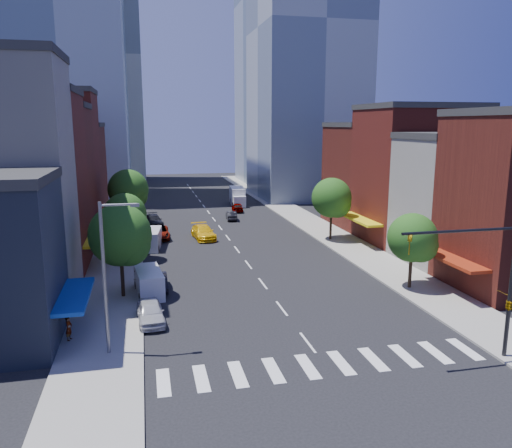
{
  "coord_description": "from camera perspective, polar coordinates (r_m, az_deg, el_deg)",
  "views": [
    {
      "loc": [
        -9.54,
        -27.61,
        13.39
      ],
      "look_at": [
        -0.35,
        13.12,
        5.0
      ],
      "focal_mm": 35.0,
      "sensor_mm": 36.0,
      "label": 1
    }
  ],
  "objects": [
    {
      "name": "streetlight",
      "position": [
        29.83,
        -16.64,
        -4.92
      ],
      "size": [
        2.25,
        0.25,
        9.0
      ],
      "color": "slate",
      "rests_on": "sidewalk_left"
    },
    {
      "name": "box_truck",
      "position": [
        84.14,
        -2.12,
        3.13
      ],
      "size": [
        2.68,
        7.28,
        2.87
      ],
      "rotation": [
        0.0,
        0.0,
        -0.08
      ],
      "color": "silver",
      "rests_on": "ground"
    },
    {
      "name": "bldg_left_2",
      "position": [
        49.75,
        -26.02,
        3.99
      ],
      "size": [
        12.0,
        9.0,
        16.0
      ],
      "primitive_type": "cube",
      "color": "maroon",
      "rests_on": "ground"
    },
    {
      "name": "bldg_right_3",
      "position": [
        69.11,
        13.63,
        5.32
      ],
      "size": [
        12.0,
        10.0,
        13.0
      ],
      "primitive_type": "cube",
      "color": "#521B14",
      "rests_on": "ground"
    },
    {
      "name": "pedestrian_far",
      "position": [
        42.15,
        -13.52,
        -6.16
      ],
      "size": [
        0.89,
        0.95,
        1.57
      ],
      "primitive_type": "imported",
      "rotation": [
        0.0,
        0.0,
        -2.09
      ],
      "color": "#999999",
      "rests_on": "sidewalk_left"
    },
    {
      "name": "parked_car_third",
      "position": [
        60.27,
        -11.11,
        -0.96
      ],
      "size": [
        2.58,
        5.46,
        1.51
      ],
      "primitive_type": "imported",
      "rotation": [
        0.0,
        0.0,
        0.01
      ],
      "color": "#999999",
      "rests_on": "ground"
    },
    {
      "name": "tree_left_far",
      "position": [
        64.09,
        -14.26,
        3.67
      ],
      "size": [
        5.0,
        5.0,
        7.75
      ],
      "color": "black",
      "rests_on": "sidewalk_left"
    },
    {
      "name": "tree_right_far",
      "position": [
        58.21,
        8.79,
        2.81
      ],
      "size": [
        4.6,
        4.6,
        7.2
      ],
      "color": "black",
      "rests_on": "sidewalk_right"
    },
    {
      "name": "tree_left_near",
      "position": [
        39.51,
        -15.04,
        -1.5
      ],
      "size": [
        4.8,
        4.8,
        7.3
      ],
      "color": "black",
      "rests_on": "sidewalk_left"
    },
    {
      "name": "ground",
      "position": [
        32.14,
        5.92,
        -13.33
      ],
      "size": [
        220.0,
        220.0,
        0.0
      ],
      "primitive_type": "plane",
      "color": "black",
      "rests_on": "ground"
    },
    {
      "name": "bldg_right_2",
      "position": [
        60.26,
        17.88,
        5.21
      ],
      "size": [
        12.0,
        10.0,
        15.0
      ],
      "primitive_type": "cube",
      "color": "maroon",
      "rests_on": "ground"
    },
    {
      "name": "tower_ne",
      "position": [
        95.81,
        5.84,
        21.29
      ],
      "size": [
        18.0,
        20.0,
        60.0
      ],
      "primitive_type": "cube",
      "color": "#9EA5AD",
      "rests_on": "ground"
    },
    {
      "name": "crosswalk",
      "position": [
        29.6,
        7.84,
        -15.64
      ],
      "size": [
        19.0,
        3.0,
        0.01
      ],
      "primitive_type": "cube",
      "color": "silver",
      "rests_on": "ground"
    },
    {
      "name": "sidewalk_right",
      "position": [
        72.35,
        5.24,
        0.71
      ],
      "size": [
        5.0,
        120.0,
        0.15
      ],
      "primitive_type": "cube",
      "color": "gray",
      "rests_on": "ground"
    },
    {
      "name": "tree_left_mid",
      "position": [
        50.36,
        -14.58,
        0.85
      ],
      "size": [
        4.2,
        4.2,
        6.65
      ],
      "color": "black",
      "rests_on": "sidewalk_left"
    },
    {
      "name": "bldg_left_5",
      "position": [
        75.8,
        -21.46,
        5.36
      ],
      "size": [
        12.0,
        10.0,
        13.0
      ],
      "primitive_type": "cube",
      "color": "#521B14",
      "rests_on": "ground"
    },
    {
      "name": "taxi",
      "position": [
        59.41,
        -6.04,
        -0.94
      ],
      "size": [
        2.78,
        5.7,
        1.6
      ],
      "primitive_type": "imported",
      "rotation": [
        0.0,
        0.0,
        0.1
      ],
      "color": "yellow",
      "rests_on": "ground"
    },
    {
      "name": "traffic_car_oncoming",
      "position": [
        70.84,
        -2.83,
        0.97
      ],
      "size": [
        1.63,
        3.94,
        1.27
      ],
      "primitive_type": "imported",
      "rotation": [
        0.0,
        0.0,
        3.07
      ],
      "color": "black",
      "rests_on": "ground"
    },
    {
      "name": "parked_car_second",
      "position": [
        42.02,
        -11.06,
        -6.52
      ],
      "size": [
        1.43,
        3.93,
        1.29
      ],
      "primitive_type": "imported",
      "rotation": [
        0.0,
        0.0,
        0.02
      ],
      "color": "black",
      "rests_on": "ground"
    },
    {
      "name": "bldg_right_1",
      "position": [
        52.95,
        22.69,
        2.46
      ],
      "size": [
        12.0,
        8.0,
        12.0
      ],
      "primitive_type": "cube",
      "color": "#B6B2A8",
      "rests_on": "ground"
    },
    {
      "name": "sidewalk_left",
      "position": [
        68.98,
        -14.94,
        -0.16
      ],
      "size": [
        5.0,
        120.0,
        0.15
      ],
      "primitive_type": "cube",
      "color": "gray",
      "rests_on": "ground"
    },
    {
      "name": "tower_far_w",
      "position": [
        123.77,
        -17.4,
        17.65
      ],
      "size": [
        18.0,
        18.0,
        56.0
      ],
      "primitive_type": "cube",
      "color": "#9EA5AD",
      "rests_on": "ground"
    },
    {
      "name": "bldg_left_3",
      "position": [
        58.06,
        -24.11,
        4.55
      ],
      "size": [
        12.0,
        8.0,
        15.0
      ],
      "primitive_type": "cube",
      "color": "#521B14",
      "rests_on": "ground"
    },
    {
      "name": "tower_far_e",
      "position": [
        120.48,
        4.12,
        24.1
      ],
      "size": [
        22.0,
        22.0,
        80.0
      ],
      "primitive_type": "cube",
      "color": "#8C99A8",
      "rests_on": "ground"
    },
    {
      "name": "bldg_left_4",
      "position": [
        66.29,
        -22.78,
        6.25
      ],
      "size": [
        12.0,
        9.0,
        17.0
      ],
      "primitive_type": "cube",
      "color": "maroon",
      "rests_on": "ground"
    },
    {
      "name": "parked_car_front",
      "position": [
        35.4,
        -11.98,
        -9.82
      ],
      "size": [
        2.06,
        4.51,
        1.5
      ],
      "primitive_type": "imported",
      "rotation": [
        0.0,
        0.0,
        0.07
      ],
      "color": "silver",
      "rests_on": "ground"
    },
    {
      "name": "pedestrian_near",
      "position": [
        33.73,
        -20.61,
        -11.08
      ],
      "size": [
        0.5,
        0.65,
        1.57
      ],
      "primitive_type": "imported",
      "rotation": [
        0.0,
        0.0,
        1.32
      ],
      "color": "#999999",
      "rests_on": "sidewalk_left"
    },
    {
      "name": "tree_right_near",
      "position": [
        42.39,
        17.65,
        -1.72
      ],
      "size": [
        4.0,
        4.0,
        6.2
      ],
      "color": "black",
      "rests_on": "sidewalk_right"
    },
    {
      "name": "cargo_van_near",
      "position": [
        40.85,
        -12.12,
        -6.57
      ],
      "size": [
        2.39,
        4.9,
        2.01
      ],
      "rotation": [
        0.0,
        0.0,
        0.11
      ],
      "color": "silver",
      "rests_on": "ground"
    },
    {
      "name": "traffic_car_far",
      "position": [
        77.5,
        -2.15,
        1.93
      ],
      "size": [
        2.16,
        4.25,
        1.39
      ],
      "primitive_type": "imported",
      "rotation": [
        0.0,
        0.0,
        3.01
      ],
      "color": "#999999",
      "rests_on": "ground"
    },
    {
      "name": "traffic_signal",
      "position": [
        31.61,
        26.32,
        -6.84
      ],
      "size": [
        7.24,
        2.24,
        8.0
      ],
      "color": "black",
      "rests_on": "sidewalk_right"
    },
    {
      "name": "cargo_van_far",
      "position": [
        55.65,
        -11.93,
        -1.72
      ],
      "size": [
        2.57,
        5.1,
        2.08
      ],
      "rotation": [
        0.0,
        0.0,
        -0.13
      ],
      "color": "silver",
      "rests_on": "ground"
    },
    {
      "name": "parked_car_rear",
      "position": [
        67.79,
        -11.64,
        0.38
      ],
      "size": [
        2.74,
        5.42,
        1.51
      ],
      "primitive_type": "imported",
      "rotation": [
        0.0,
        0.0,
        0.12
      ],
      "color": "black",
      "rests_on": "ground"
    }
  ]
}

